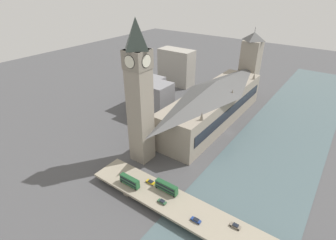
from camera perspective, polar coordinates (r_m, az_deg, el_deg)
The scene contains 15 objects.
ground_plane at distance 182.79m, azimuth 13.06°, elevation -2.70°, with size 600.00×600.00×0.00m, color #4C4C4F.
river_water at distance 175.61m, azimuth 22.69°, elevation -5.72°, with size 52.48×360.00×0.30m, color #4C6066.
parliament_hall at distance 188.01m, azimuth 9.99°, elevation 3.83°, with size 27.49×108.24×30.86m.
clock_tower at distance 135.16m, azimuth -6.28°, elevation 6.20°, with size 11.61×11.61×77.45m.
victoria_tower at distance 241.52m, azimuth 17.40°, elevation 11.47°, with size 14.57×14.57×57.69m.
road_bridge at distance 116.27m, azimuth 12.09°, elevation -22.51°, with size 136.95×16.47×4.08m.
double_decker_bus_lead at distance 126.03m, azimuth -0.33°, elevation -14.37°, with size 11.81×2.55×4.79m.
double_decker_bus_rear at distance 130.50m, azimuth -8.36°, elevation -12.96°, with size 11.09×2.52×4.74m.
car_northbound_lead at distance 122.29m, azimuth -1.30°, elevation -17.33°, with size 4.15×1.86×1.37m.
car_northbound_mid at distance 131.71m, azimuth -3.83°, elevation -13.32°, with size 4.66×1.93×1.39m.
car_northbound_tail at distance 115.98m, azimuth 6.10°, elevation -20.85°, with size 4.37×1.75×1.34m.
car_southbound_mid at distance 116.81m, azimuth 14.45°, elevation -21.40°, with size 4.34×1.90×1.34m.
city_block_west at distance 210.88m, azimuth -4.47°, elevation 6.00°, with size 21.04×21.86×24.08m.
city_block_center at distance 257.46m, azimuth 1.82°, elevation 11.44°, with size 33.46×16.23×33.86m.
city_block_east at distance 197.12m, azimuth -2.56°, elevation 4.56°, with size 21.05×18.49×25.07m.
Camera 1 is at (-55.57, 147.55, 92.48)m, focal length 28.00 mm.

